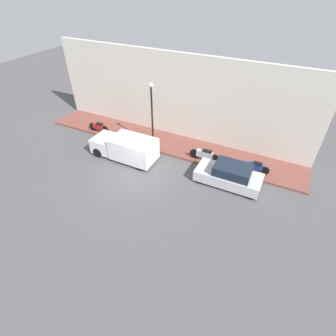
# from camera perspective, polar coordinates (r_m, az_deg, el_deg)

# --- Properties ---
(ground_plane) EXTENTS (60.00, 60.00, 0.00)m
(ground_plane) POSITION_cam_1_polar(r_m,az_deg,el_deg) (16.87, -7.05, -1.97)
(ground_plane) COLOR #514F51
(sidewalk) EXTENTS (2.74, 19.99, 0.15)m
(sidewalk) POSITION_cam_1_polar(r_m,az_deg,el_deg) (19.92, -0.29, 5.50)
(sidewalk) COLOR brown
(sidewalk) RESTS_ON ground_plane
(building_facade) EXTENTS (0.30, 19.99, 6.27)m
(building_facade) POSITION_cam_1_polar(r_m,az_deg,el_deg) (19.73, 1.73, 15.16)
(building_facade) COLOR silver
(building_facade) RESTS_ON ground_plane
(parked_car) EXTENTS (1.71, 3.95, 1.40)m
(parked_car) POSITION_cam_1_polar(r_m,az_deg,el_deg) (16.27, 13.24, -1.53)
(parked_car) COLOR silver
(parked_car) RESTS_ON ground_plane
(delivery_van) EXTENTS (1.83, 4.59, 1.66)m
(delivery_van) POSITION_cam_1_polar(r_m,az_deg,el_deg) (18.23, -9.33, 4.49)
(delivery_van) COLOR white
(delivery_van) RESTS_ON ground_plane
(motorcycle_blue) EXTENTS (0.30, 1.88, 0.71)m
(motorcycle_blue) POSITION_cam_1_polar(r_m,az_deg,el_deg) (17.64, 18.39, 0.36)
(motorcycle_blue) COLOR navy
(motorcycle_blue) RESTS_ON sidewalk
(motorcycle_red) EXTENTS (0.30, 1.82, 0.79)m
(motorcycle_red) POSITION_cam_1_polar(r_m,az_deg,el_deg) (21.71, -14.84, 8.65)
(motorcycle_red) COLOR #B21E1E
(motorcycle_red) RESTS_ON sidewalk
(scooter_silver) EXTENTS (0.30, 2.13, 0.86)m
(scooter_silver) POSITION_cam_1_polar(r_m,az_deg,el_deg) (17.82, 8.02, 2.89)
(scooter_silver) COLOR #B7B7BF
(scooter_silver) RESTS_ON sidewalk
(streetlamp) EXTENTS (0.28, 0.28, 4.80)m
(streetlamp) POSITION_cam_1_polar(r_m,az_deg,el_deg) (17.85, -3.52, 12.24)
(streetlamp) COLOR black
(streetlamp) RESTS_ON sidewalk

